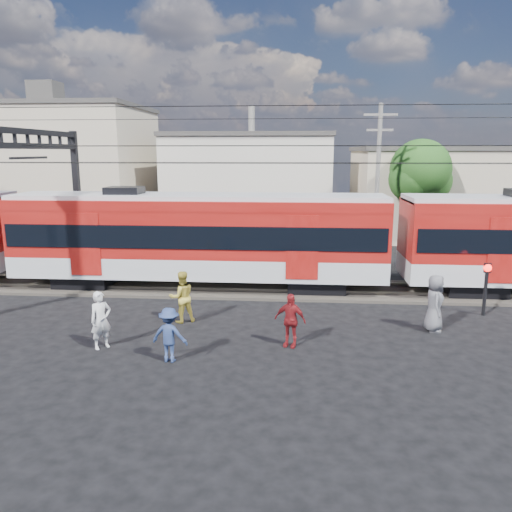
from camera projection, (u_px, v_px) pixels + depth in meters
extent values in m
plane|color=black|center=(239.00, 366.00, 14.16)|extent=(120.00, 120.00, 0.00)
cube|color=#2D2823|center=(260.00, 288.00, 21.95)|extent=(70.00, 3.40, 0.12)
cube|color=#59544C|center=(258.00, 290.00, 21.19)|extent=(70.00, 0.12, 0.12)
cube|color=#59544C|center=(261.00, 281.00, 22.66)|extent=(70.00, 0.12, 0.12)
cube|color=black|center=(88.00, 279.00, 22.49)|extent=(2.40, 2.20, 0.70)
cube|color=black|center=(316.00, 283.00, 21.70)|extent=(2.40, 2.20, 0.70)
cube|color=#ADB0B5|center=(199.00, 263.00, 21.93)|extent=(16.00, 3.00, 0.90)
cube|color=maroon|center=(198.00, 226.00, 21.59)|extent=(16.00, 3.00, 2.40)
cube|color=black|center=(198.00, 232.00, 21.64)|extent=(15.68, 3.08, 0.95)
cube|color=#ADB0B5|center=(198.00, 197.00, 21.33)|extent=(16.00, 2.60, 0.25)
cube|color=black|center=(471.00, 286.00, 21.20)|extent=(2.40, 2.20, 0.70)
cube|color=black|center=(78.00, 199.00, 26.40)|extent=(0.30, 0.30, 7.00)
cube|color=black|center=(27.00, 132.00, 21.33)|extent=(0.25, 9.30, 0.25)
cube|color=black|center=(28.00, 146.00, 21.45)|extent=(0.25, 9.30, 0.25)
cylinder|color=black|center=(258.00, 163.00, 20.15)|extent=(70.00, 0.03, 0.03)
cylinder|color=black|center=(261.00, 163.00, 21.51)|extent=(70.00, 0.03, 0.03)
cylinder|color=black|center=(258.00, 146.00, 20.00)|extent=(70.00, 0.03, 0.03)
cylinder|color=black|center=(261.00, 146.00, 21.37)|extent=(70.00, 0.03, 0.03)
cylinder|color=black|center=(252.00, 106.00, 17.00)|extent=(70.00, 0.03, 0.03)
cylinder|color=black|center=(265.00, 119.00, 23.83)|extent=(70.00, 0.03, 0.03)
cube|color=tan|center=(52.00, 171.00, 37.95)|extent=(14.00, 10.00, 9.00)
cube|color=#3F3D3A|center=(47.00, 108.00, 36.99)|extent=(14.28, 10.20, 0.30)
cube|color=#B9AFA1|center=(252.00, 183.00, 39.93)|extent=(12.00, 12.00, 7.00)
cube|color=#3F3D3A|center=(252.00, 136.00, 39.18)|extent=(12.24, 12.24, 0.30)
cube|color=tan|center=(469.00, 193.00, 35.88)|extent=(16.00, 10.00, 6.00)
cube|color=#3F3D3A|center=(473.00, 149.00, 35.23)|extent=(16.32, 10.20, 0.30)
cylinder|color=slate|center=(377.00, 183.00, 27.46)|extent=(0.24, 0.24, 8.50)
cube|color=slate|center=(381.00, 115.00, 26.70)|extent=(1.80, 0.12, 0.12)
cube|color=slate|center=(380.00, 130.00, 26.87)|extent=(1.40, 0.12, 0.12)
cylinder|color=#382619|center=(417.00, 218.00, 30.62)|extent=(0.36, 0.36, 3.92)
sphere|color=#174614|center=(420.00, 170.00, 30.02)|extent=(3.64, 3.64, 3.64)
sphere|color=#174614|center=(428.00, 181.00, 30.41)|extent=(2.80, 2.80, 2.80)
imported|color=silver|center=(101.00, 320.00, 15.30)|extent=(0.77, 0.77, 1.80)
imported|color=gold|center=(182.00, 297.00, 17.65)|extent=(1.13, 1.04, 1.86)
imported|color=navy|center=(169.00, 335.00, 14.34)|extent=(1.11, 0.72, 1.61)
imported|color=maroon|center=(290.00, 320.00, 15.45)|extent=(1.08, 0.70, 1.70)
imported|color=#54545A|center=(435.00, 303.00, 16.77)|extent=(0.73, 1.02, 1.94)
cylinder|color=black|center=(485.00, 291.00, 18.36)|extent=(0.12, 0.12, 1.86)
sphere|color=#FF140C|center=(488.00, 268.00, 18.18)|extent=(0.29, 0.29, 0.29)
cube|color=black|center=(488.00, 268.00, 18.18)|extent=(0.26, 0.06, 0.36)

